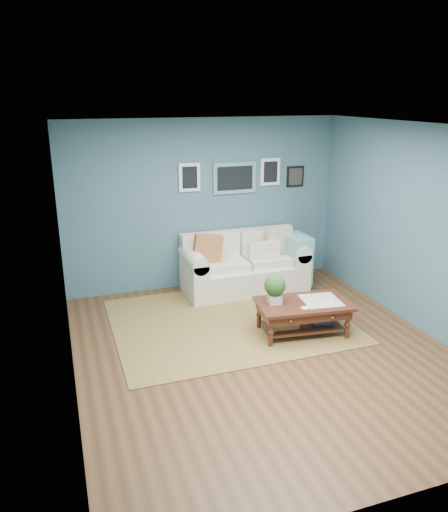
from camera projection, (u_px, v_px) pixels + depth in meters
name	position (u px, v px, depth m)	size (l,w,h in m)	color
room_shell	(266.00, 245.00, 5.80)	(5.00, 5.02, 2.70)	brown
area_rug	(229.00, 321.00, 6.99)	(3.19, 2.55, 0.01)	brown
loveseat	(249.00, 264.00, 8.05)	(1.99, 0.91, 1.02)	silver
coffee_table	(298.00, 308.00, 6.53)	(1.27, 0.83, 0.83)	#35160B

